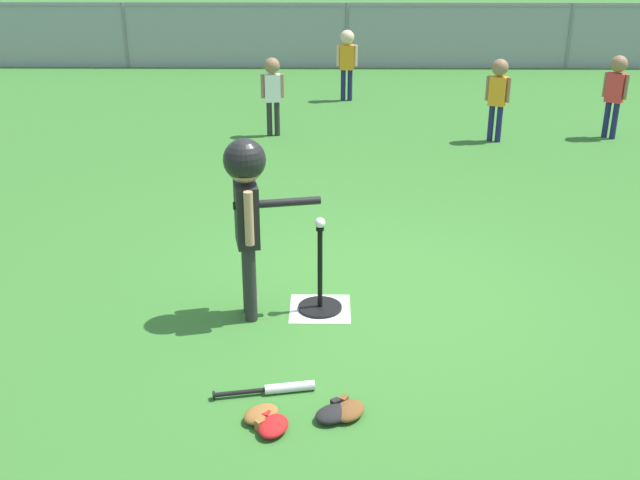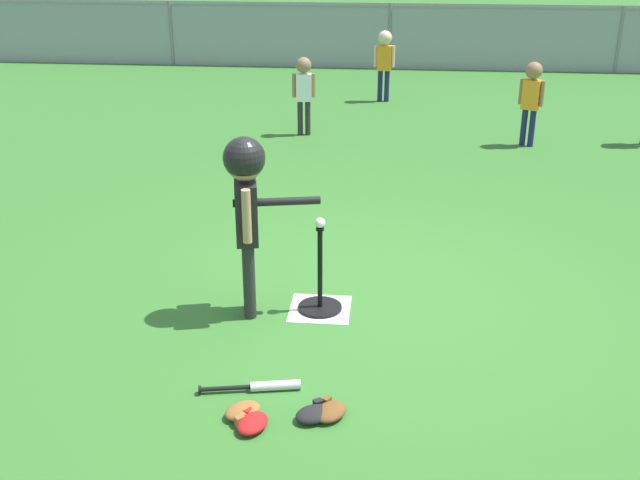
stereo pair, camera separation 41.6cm
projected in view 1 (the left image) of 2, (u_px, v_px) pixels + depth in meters
The scene contains 15 objects.
ground_plane at pixel (371, 296), 5.83m from camera, with size 60.00×60.00×0.00m, color #336B28.
home_plate at pixel (320, 309), 5.65m from camera, with size 0.44×0.44×0.01m, color white.
batting_tee at pixel (320, 297), 5.61m from camera, with size 0.32×0.32×0.64m.
baseball_on_tee at pixel (320, 223), 5.38m from camera, with size 0.07×0.07×0.07m, color white.
batter_child at pixel (247, 193), 5.19m from camera, with size 0.65×0.37×1.31m.
fielder_deep_center at pixel (347, 56), 11.49m from camera, with size 0.31×0.21×1.05m.
fielder_near_right at pixel (498, 89), 9.44m from camera, with size 0.28×0.20×1.02m.
fielder_near_left at pixel (616, 86), 9.57m from camera, with size 0.25×0.22×1.04m.
fielder_deep_right at pixel (272, 86), 9.69m from camera, with size 0.29×0.20×0.99m.
spare_bat_silver at pixel (279, 388), 4.66m from camera, with size 0.62×0.17×0.06m.
glove_by_plate at pixel (333, 414), 4.42m from camera, with size 0.27×0.26×0.07m.
glove_near_bats at pixel (349, 410), 4.45m from camera, with size 0.25×0.27×0.07m.
glove_tossed_aside at pixel (273, 426), 4.32m from camera, with size 0.22×0.26×0.07m.
glove_outfield_drop at pixel (261, 415), 4.41m from camera, with size 0.27×0.27×0.07m.
outfield_fence at pixel (347, 33), 13.89m from camera, with size 16.06×0.06×1.15m.
Camera 1 is at (-0.33, -5.19, 2.70)m, focal length 43.41 mm.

